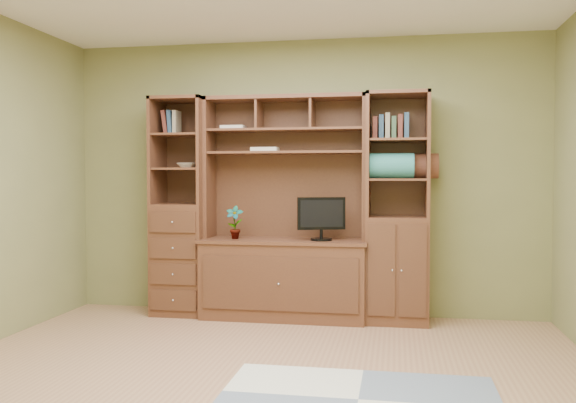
% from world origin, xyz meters
% --- Properties ---
extents(room, '(4.60, 4.10, 2.64)m').
position_xyz_m(room, '(0.00, 0.00, 1.30)').
color(room, tan).
rests_on(room, ground).
extents(center_hutch, '(1.54, 0.53, 2.05)m').
position_xyz_m(center_hutch, '(-0.14, 1.73, 1.02)').
color(center_hutch, '#532E1D').
rests_on(center_hutch, ground).
extents(left_tower, '(0.50, 0.45, 2.05)m').
position_xyz_m(left_tower, '(-1.14, 1.77, 1.02)').
color(left_tower, '#532E1D').
rests_on(left_tower, ground).
extents(right_tower, '(0.55, 0.45, 2.05)m').
position_xyz_m(right_tower, '(0.88, 1.77, 1.02)').
color(right_tower, '#532E1D').
rests_on(right_tower, ground).
extents(rug, '(1.64, 1.09, 0.01)m').
position_xyz_m(rug, '(0.66, -0.25, 0.01)').
color(rug, '#A5AAAB').
rests_on(rug, ground).
extents(monitor, '(0.48, 0.33, 0.54)m').
position_xyz_m(monitor, '(0.21, 1.70, 1.00)').
color(monitor, black).
rests_on(monitor, center_hutch).
extents(orchid, '(0.16, 0.11, 0.31)m').
position_xyz_m(orchid, '(-0.60, 1.70, 0.88)').
color(orchid, '#974133').
rests_on(orchid, center_hutch).
extents(magazines, '(0.25, 0.18, 0.04)m').
position_xyz_m(magazines, '(-0.34, 1.82, 1.56)').
color(magazines, beige).
rests_on(magazines, center_hutch).
extents(bowl, '(0.19, 0.19, 0.05)m').
position_xyz_m(bowl, '(-1.08, 1.77, 1.41)').
color(bowl, beige).
rests_on(bowl, left_tower).
extents(blanket_teal, '(0.39, 0.22, 0.22)m').
position_xyz_m(blanket_teal, '(0.83, 1.73, 1.40)').
color(blanket_teal, teal).
rests_on(blanket_teal, right_tower).
extents(blanket_red, '(0.40, 0.22, 0.22)m').
position_xyz_m(blanket_red, '(1.04, 1.85, 1.40)').
color(blanket_red, brown).
rests_on(blanket_red, right_tower).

